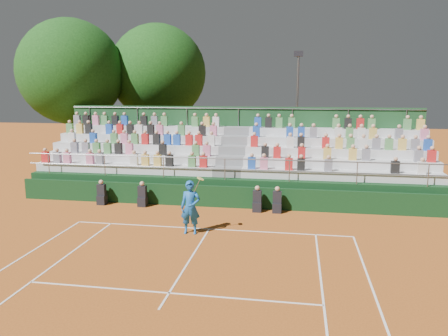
% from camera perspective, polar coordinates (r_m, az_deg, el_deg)
% --- Properties ---
extents(ground, '(90.00, 90.00, 0.00)m').
position_cam_1_polar(ground, '(17.34, -1.94, -7.97)').
color(ground, '#A8541C').
rests_on(ground, ground).
extents(courtside_wall, '(20.00, 0.15, 1.00)m').
position_cam_1_polar(courtside_wall, '(20.22, -0.14, -3.78)').
color(courtside_wall, black).
rests_on(courtside_wall, ground).
extents(line_officials, '(8.67, 0.40, 1.19)m').
position_cam_1_polar(line_officials, '(20.06, -4.14, -3.99)').
color(line_officials, black).
rests_on(line_officials, ground).
extents(grandstand, '(20.00, 5.20, 4.40)m').
position_cam_1_polar(grandstand, '(23.21, 1.18, -0.39)').
color(grandstand, black).
rests_on(grandstand, ground).
extents(tennis_player, '(0.92, 0.54, 2.22)m').
position_cam_1_polar(tennis_player, '(16.60, -4.40, -5.14)').
color(tennis_player, '#1659A8').
rests_on(tennis_player, ground).
extents(tree_west, '(6.81, 6.81, 9.86)m').
position_cam_1_polar(tree_west, '(30.84, -19.35, 11.73)').
color(tree_west, '#392314').
rests_on(tree_west, ground).
extents(tree_east, '(6.77, 6.77, 9.86)m').
position_cam_1_polar(tree_east, '(31.96, -8.63, 12.17)').
color(tree_east, '#392314').
rests_on(tree_east, ground).
extents(floodlight_mast, '(0.60, 0.25, 7.78)m').
position_cam_1_polar(floodlight_mast, '(29.50, 9.52, 8.59)').
color(floodlight_mast, gray).
rests_on(floodlight_mast, ground).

